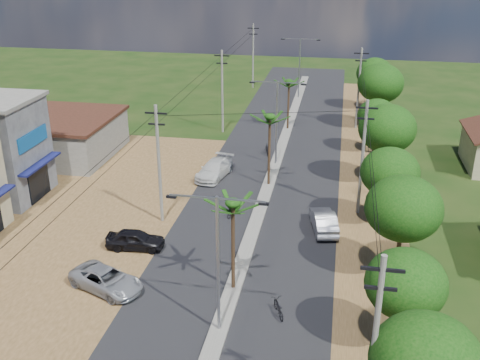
# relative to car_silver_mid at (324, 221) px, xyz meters

# --- Properties ---
(ground) EXTENTS (160.00, 160.00, 0.00)m
(ground) POSITION_rel_car_silver_mid_xyz_m (-5.00, -12.67, -0.73)
(ground) COLOR black
(ground) RESTS_ON ground
(road) EXTENTS (12.00, 110.00, 0.04)m
(road) POSITION_rel_car_silver_mid_xyz_m (-5.00, 2.33, -0.71)
(road) COLOR black
(road) RESTS_ON ground
(median) EXTENTS (1.00, 90.00, 0.18)m
(median) POSITION_rel_car_silver_mid_xyz_m (-5.00, 5.33, -0.64)
(median) COLOR #605E56
(median) RESTS_ON ground
(dirt_lot_west) EXTENTS (18.00, 46.00, 0.04)m
(dirt_lot_west) POSITION_rel_car_silver_mid_xyz_m (-20.00, -4.67, -0.71)
(dirt_lot_west) COLOR #503B1B
(dirt_lot_west) RESTS_ON ground
(dirt_shoulder_east) EXTENTS (5.00, 90.00, 0.03)m
(dirt_shoulder_east) POSITION_rel_car_silver_mid_xyz_m (3.50, 2.33, -0.71)
(dirt_shoulder_east) COLOR #503B1B
(dirt_shoulder_east) RESTS_ON ground
(low_shed) EXTENTS (10.40, 10.40, 3.95)m
(low_shed) POSITION_rel_car_silver_mid_xyz_m (-26.00, 11.33, 1.24)
(low_shed) COLOR #605E56
(low_shed) RESTS_ON ground
(tree_east_b) EXTENTS (4.00, 4.00, 5.83)m
(tree_east_b) POSITION_rel_car_silver_mid_xyz_m (4.30, -12.67, 3.38)
(tree_east_b) COLOR black
(tree_east_b) RESTS_ON ground
(tree_east_c) EXTENTS (4.60, 4.60, 6.83)m
(tree_east_c) POSITION_rel_car_silver_mid_xyz_m (4.70, -5.67, 4.13)
(tree_east_c) COLOR black
(tree_east_c) RESTS_ON ground
(tree_east_d) EXTENTS (4.20, 4.20, 6.13)m
(tree_east_d) POSITION_rel_car_silver_mid_xyz_m (4.40, 1.33, 3.61)
(tree_east_d) COLOR black
(tree_east_d) RESTS_ON ground
(tree_east_e) EXTENTS (4.80, 4.80, 7.14)m
(tree_east_e) POSITION_rel_car_silver_mid_xyz_m (4.60, 9.33, 4.36)
(tree_east_e) COLOR black
(tree_east_e) RESTS_ON ground
(tree_east_f) EXTENTS (3.80, 3.80, 5.52)m
(tree_east_f) POSITION_rel_car_silver_mid_xyz_m (4.20, 17.33, 3.16)
(tree_east_f) COLOR black
(tree_east_f) RESTS_ON ground
(tree_east_g) EXTENTS (5.00, 5.00, 7.38)m
(tree_east_g) POSITION_rel_car_silver_mid_xyz_m (4.80, 25.33, 4.51)
(tree_east_g) COLOR black
(tree_east_g) RESTS_ON ground
(tree_east_h) EXTENTS (4.40, 4.40, 6.52)m
(tree_east_h) POSITION_rel_car_silver_mid_xyz_m (4.50, 33.33, 3.91)
(tree_east_h) COLOR black
(tree_east_h) RESTS_ON ground
(palm_median_near) EXTENTS (2.00, 2.00, 6.15)m
(palm_median_near) POSITION_rel_car_silver_mid_xyz_m (-5.00, -8.67, 4.81)
(palm_median_near) COLOR black
(palm_median_near) RESTS_ON ground
(palm_median_mid) EXTENTS (2.00, 2.00, 6.55)m
(palm_median_mid) POSITION_rel_car_silver_mid_xyz_m (-5.00, 7.33, 5.17)
(palm_median_mid) COLOR black
(palm_median_mid) RESTS_ON ground
(palm_median_far) EXTENTS (2.00, 2.00, 5.85)m
(palm_median_far) POSITION_rel_car_silver_mid_xyz_m (-5.00, 23.33, 4.53)
(palm_median_far) COLOR black
(palm_median_far) RESTS_ON ground
(streetlight_near) EXTENTS (5.10, 0.18, 8.00)m
(streetlight_near) POSITION_rel_car_silver_mid_xyz_m (-5.00, -12.67, 4.06)
(streetlight_near) COLOR gray
(streetlight_near) RESTS_ON ground
(streetlight_mid) EXTENTS (5.10, 0.18, 8.00)m
(streetlight_mid) POSITION_rel_car_silver_mid_xyz_m (-5.00, 12.33, 4.06)
(streetlight_mid) COLOR gray
(streetlight_mid) RESTS_ON ground
(streetlight_far) EXTENTS (5.10, 0.18, 8.00)m
(streetlight_far) POSITION_rel_car_silver_mid_xyz_m (-5.00, 37.33, 4.06)
(streetlight_far) COLOR gray
(streetlight_far) RESTS_ON ground
(utility_pole_w_b) EXTENTS (1.60, 0.24, 9.00)m
(utility_pole_w_b) POSITION_rel_car_silver_mid_xyz_m (-12.00, -0.67, 4.03)
(utility_pole_w_b) COLOR #605E56
(utility_pole_w_b) RESTS_ON ground
(utility_pole_w_c) EXTENTS (1.60, 0.24, 9.00)m
(utility_pole_w_c) POSITION_rel_car_silver_mid_xyz_m (-12.00, 21.33, 4.03)
(utility_pole_w_c) COLOR #605E56
(utility_pole_w_c) RESTS_ON ground
(utility_pole_w_d) EXTENTS (1.60, 0.24, 9.00)m
(utility_pole_w_d) POSITION_rel_car_silver_mid_xyz_m (-12.00, 42.33, 4.03)
(utility_pole_w_d) COLOR #605E56
(utility_pole_w_d) RESTS_ON ground
(utility_pole_e_a) EXTENTS (1.60, 0.24, 9.00)m
(utility_pole_e_a) POSITION_rel_car_silver_mid_xyz_m (2.50, -18.67, 4.03)
(utility_pole_e_a) COLOR #605E56
(utility_pole_e_a) RESTS_ON ground
(utility_pole_e_b) EXTENTS (1.60, 0.24, 9.00)m
(utility_pole_e_b) POSITION_rel_car_silver_mid_xyz_m (2.50, 3.33, 4.03)
(utility_pole_e_b) COLOR #605E56
(utility_pole_e_b) RESTS_ON ground
(utility_pole_e_c) EXTENTS (1.60, 0.24, 9.00)m
(utility_pole_e_c) POSITION_rel_car_silver_mid_xyz_m (2.50, 25.33, 4.03)
(utility_pole_e_c) COLOR #605E56
(utility_pole_e_c) RESTS_ON ground
(car_silver_mid) EXTENTS (2.41, 4.65, 1.46)m
(car_silver_mid) POSITION_rel_car_silver_mid_xyz_m (0.00, 0.00, 0.00)
(car_silver_mid) COLOR gray
(car_silver_mid) RESTS_ON ground
(car_white_far) EXTENTS (3.01, 5.40, 1.48)m
(car_white_far) POSITION_rel_car_silver_mid_xyz_m (-10.00, 8.37, 0.01)
(car_white_far) COLOR #B4B4B0
(car_white_far) RESTS_ON ground
(car_parked_silver) EXTENTS (5.23, 3.86, 1.32)m
(car_parked_silver) POSITION_rel_car_silver_mid_xyz_m (-12.50, -10.03, -0.07)
(car_parked_silver) COLOR gray
(car_parked_silver) RESTS_ON ground
(car_parked_dark) EXTENTS (4.09, 1.92, 1.35)m
(car_parked_dark) POSITION_rel_car_silver_mid_xyz_m (-12.50, -5.02, -0.05)
(car_parked_dark) COLOR black
(car_parked_dark) RESTS_ON ground
(moto_rider_east) EXTENTS (1.23, 1.83, 0.91)m
(moto_rider_east) POSITION_rel_car_silver_mid_xyz_m (-2.03, -10.69, -0.27)
(moto_rider_east) COLOR black
(moto_rider_east) RESTS_ON ground
(moto_rider_west_a) EXTENTS (1.06, 1.67, 0.83)m
(moto_rider_west_a) POSITION_rel_car_silver_mid_xyz_m (-6.88, 0.97, -0.32)
(moto_rider_west_a) COLOR black
(moto_rider_west_a) RESTS_ON ground
(moto_rider_west_b) EXTENTS (0.95, 1.84, 1.07)m
(moto_rider_west_b) POSITION_rel_car_silver_mid_xyz_m (-6.20, 14.99, -0.20)
(moto_rider_west_b) COLOR black
(moto_rider_west_b) RESTS_ON ground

